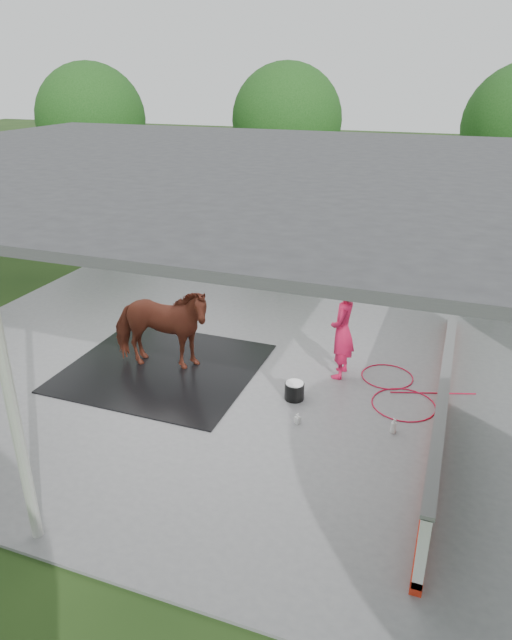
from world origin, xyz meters
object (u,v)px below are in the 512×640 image
(dasher_board, at_px, (444,385))
(wash_bucket, at_px, (294,391))
(horse, at_px, (160,328))
(handler, at_px, (343,331))

(dasher_board, bearing_deg, wash_bucket, -170.06)
(dasher_board, height_order, horse, horse)
(wash_bucket, bearing_deg, horse, 175.74)
(handler, bearing_deg, horse, -73.61)
(handler, xyz_separation_m, wash_bucket, (-0.58, -1.14, -0.77))
(horse, height_order, wash_bucket, horse)
(handler, bearing_deg, wash_bucket, -26.08)
(wash_bucket, bearing_deg, dasher_board, 9.94)
(handler, bearing_deg, dasher_board, 70.52)
(horse, relative_size, wash_bucket, 5.75)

